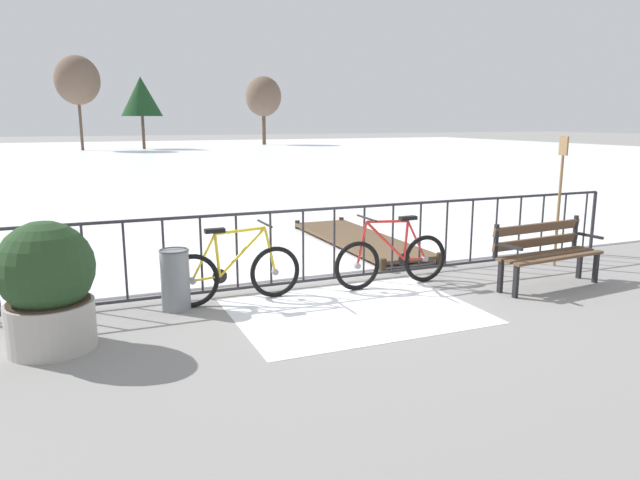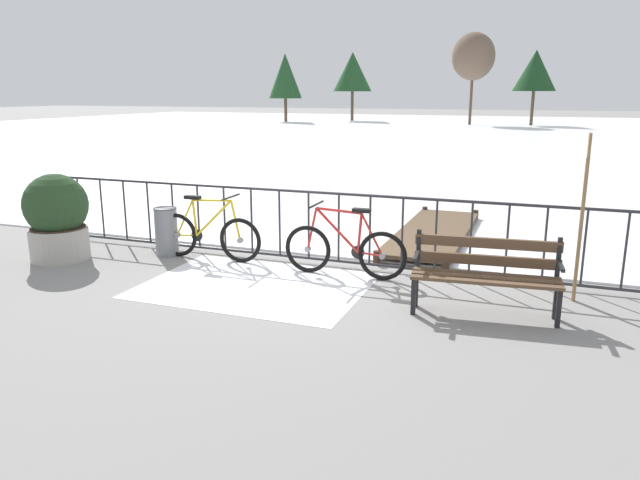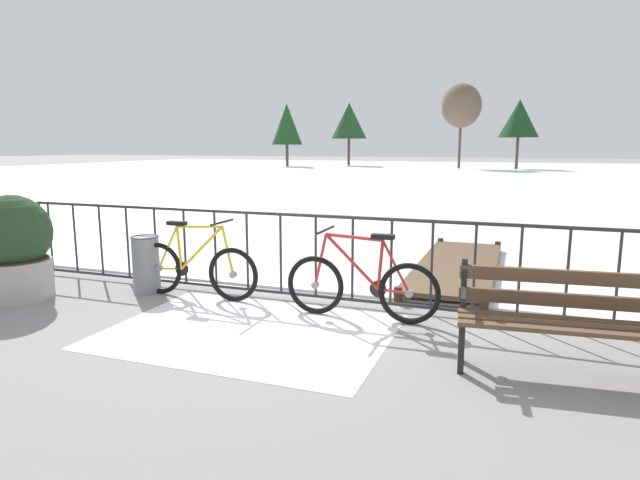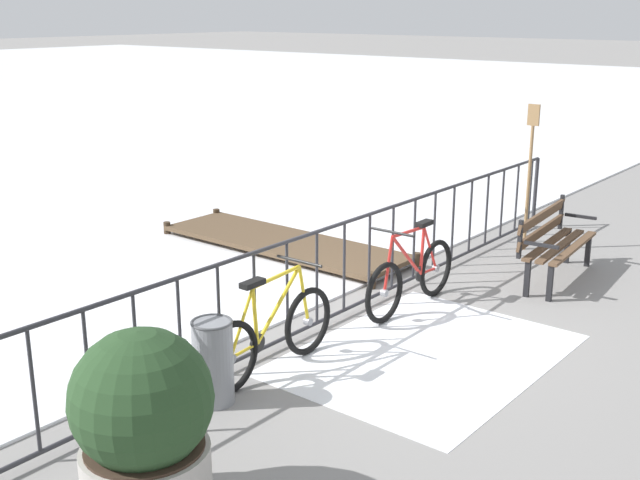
% 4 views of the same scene
% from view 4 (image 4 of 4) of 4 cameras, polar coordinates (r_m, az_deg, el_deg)
% --- Properties ---
extents(ground_plane, '(160.00, 160.00, 0.00)m').
position_cam_4_polar(ground_plane, '(8.72, 2.62, -5.12)').
color(ground_plane, gray).
extents(snow_patch, '(2.82, 2.10, 0.01)m').
position_cam_4_polar(snow_patch, '(7.72, 7.66, -8.14)').
color(snow_patch, white).
rests_on(snow_patch, ground).
extents(railing_fence, '(9.06, 0.06, 1.07)m').
position_cam_4_polar(railing_fence, '(8.53, 2.67, -1.62)').
color(railing_fence, '#2D2D33').
rests_on(railing_fence, ground).
extents(bicycle_near_railing, '(1.71, 0.52, 0.97)m').
position_cam_4_polar(bicycle_near_railing, '(8.73, 6.58, -2.62)').
color(bicycle_near_railing, black).
rests_on(bicycle_near_railing, ground).
extents(bicycle_second, '(1.71, 0.52, 0.97)m').
position_cam_4_polar(bicycle_second, '(7.17, -3.52, -6.81)').
color(bicycle_second, black).
rests_on(bicycle_second, ground).
extents(park_bench, '(1.64, 0.63, 0.89)m').
position_cam_4_polar(park_bench, '(9.97, 16.38, 0.08)').
color(park_bench, brown).
rests_on(park_bench, ground).
extents(planter_with_shrub, '(0.92, 0.92, 1.28)m').
position_cam_4_polar(planter_with_shrub, '(5.28, -12.56, -12.80)').
color(planter_with_shrub, '#ADA8A0').
rests_on(planter_with_shrub, ground).
extents(trash_bin, '(0.35, 0.35, 0.73)m').
position_cam_4_polar(trash_bin, '(6.70, -7.68, -8.61)').
color(trash_bin, gray).
rests_on(trash_bin, ground).
extents(oar_upright, '(0.04, 0.16, 1.98)m').
position_cam_4_polar(oar_upright, '(11.00, 14.82, 5.03)').
color(oar_upright, '#937047').
rests_on(oar_upright, ground).
extents(wooden_dock, '(1.10, 3.75, 0.20)m').
position_cam_4_polar(wooden_dock, '(10.83, -2.64, -0.15)').
color(wooden_dock, brown).
rests_on(wooden_dock, ground).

